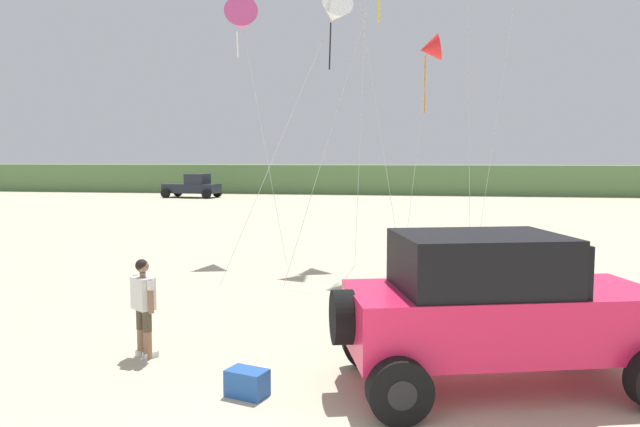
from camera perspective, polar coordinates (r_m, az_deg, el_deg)
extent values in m
cube|color=#567A47|center=(56.96, 6.44, 3.26)|extent=(90.00, 6.14, 2.64)
cube|color=#EA2151|center=(9.24, 16.75, -9.56)|extent=(4.73, 2.96, 0.90)
cube|color=#EA2151|center=(9.91, 25.68, -6.66)|extent=(1.52, 1.93, 0.12)
cube|color=black|center=(8.93, 14.82, -4.44)|extent=(2.69, 2.32, 0.80)
cube|color=black|center=(9.43, 21.65, -4.37)|extent=(0.55, 1.64, 0.72)
cylinder|color=black|center=(8.59, 2.16, -9.77)|extent=(0.50, 0.83, 0.77)
cylinder|color=black|center=(11.04, 23.05, -10.48)|extent=(0.89, 0.52, 0.84)
cylinder|color=black|center=(11.04, 23.05, -10.48)|extent=(0.45, 0.41, 0.38)
cylinder|color=black|center=(9.85, 4.60, -11.97)|extent=(0.89, 0.52, 0.84)
cylinder|color=black|center=(9.85, 4.60, -11.97)|extent=(0.45, 0.41, 0.38)
cylinder|color=black|center=(7.95, 7.53, -16.32)|extent=(0.89, 0.52, 0.84)
cylinder|color=black|center=(7.95, 7.53, -16.32)|extent=(0.45, 0.41, 0.38)
cylinder|color=#8C664C|center=(10.85, -16.55, -11.51)|extent=(0.14, 0.14, 0.49)
cylinder|color=#4C4233|center=(10.74, -16.61, -9.50)|extent=(0.15, 0.15, 0.36)
cube|color=silver|center=(10.92, -16.33, -12.46)|extent=(0.24, 0.27, 0.10)
cylinder|color=#8C664C|center=(10.66, -15.99, -11.79)|extent=(0.14, 0.14, 0.49)
cylinder|color=#4C4233|center=(10.55, -16.04, -9.75)|extent=(0.15, 0.15, 0.36)
cube|color=silver|center=(10.74, -15.77, -12.76)|extent=(0.24, 0.27, 0.10)
cube|color=silver|center=(10.54, -16.39, -7.25)|extent=(0.48, 0.45, 0.54)
cylinder|color=#8C664C|center=(10.77, -17.04, -7.07)|extent=(0.09, 0.09, 0.56)
cylinder|color=silver|center=(10.73, -17.06, -6.07)|extent=(0.11, 0.11, 0.16)
cylinder|color=#8C664C|center=(10.32, -15.72, -7.56)|extent=(0.09, 0.09, 0.56)
cylinder|color=silver|center=(10.28, -15.74, -6.53)|extent=(0.11, 0.11, 0.16)
cylinder|color=#8C664C|center=(10.48, -16.44, -5.60)|extent=(0.10, 0.10, 0.08)
sphere|color=#8C664C|center=(10.45, -16.46, -4.82)|extent=(0.21, 0.21, 0.21)
sphere|color=black|center=(10.44, -16.53, -4.72)|extent=(0.21, 0.21, 0.21)
cube|color=#23519E|center=(8.84, -6.91, -15.63)|extent=(0.64, 0.51, 0.38)
cube|color=#1E232D|center=(51.47, -12.05, 2.33)|extent=(4.77, 2.35, 0.76)
cube|color=#1E232D|center=(51.19, -11.52, 3.23)|extent=(1.77, 1.95, 0.84)
cylinder|color=black|center=(51.63, -9.69, 1.96)|extent=(0.78, 0.34, 0.76)
cylinder|color=black|center=(49.73, -10.70, 1.82)|extent=(0.78, 0.34, 0.76)
cylinder|color=black|center=(53.28, -13.30, 2.00)|extent=(0.78, 0.34, 0.76)
cylinder|color=black|center=(51.45, -14.41, 1.86)|extent=(0.78, 0.34, 0.76)
cone|color=white|center=(20.78, 1.40, 18.56)|extent=(1.55, 1.51, 1.66)
cylinder|color=black|center=(20.58, 0.96, 15.58)|extent=(0.05, 0.35, 1.57)
cylinder|color=silver|center=(17.83, -3.43, 7.67)|extent=(2.25, 5.34, 8.06)
cone|color=red|center=(22.03, 10.35, 15.10)|extent=(0.83, 1.24, 1.30)
cylinder|color=orange|center=(21.85, 9.89, 11.96)|extent=(0.05, 0.26, 2.04)
cylinder|color=silver|center=(21.02, 9.18, 5.91)|extent=(0.77, 1.39, 7.07)
cone|color=#E04C93|center=(21.41, -7.44, 17.70)|extent=(1.61, 1.68, 1.71)
cylinder|color=white|center=(21.29, -7.82, 15.59)|extent=(0.05, 0.13, 0.86)
cylinder|color=silver|center=(19.34, -5.42, 7.24)|extent=(2.14, 2.70, 7.90)
cylinder|color=silver|center=(22.95, 17.37, 15.13)|extent=(2.24, 4.11, 14.60)
cylinder|color=silver|center=(19.47, 4.47, 15.41)|extent=(2.46, 3.54, 13.42)
cylinder|color=silver|center=(20.86, 13.86, 12.41)|extent=(0.14, 3.25, 11.85)
cylinder|color=silver|center=(15.82, 1.45, 9.14)|extent=(2.41, 1.79, 8.70)
cylinder|color=silver|center=(20.05, 4.32, 18.73)|extent=(0.39, 1.92, 15.90)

